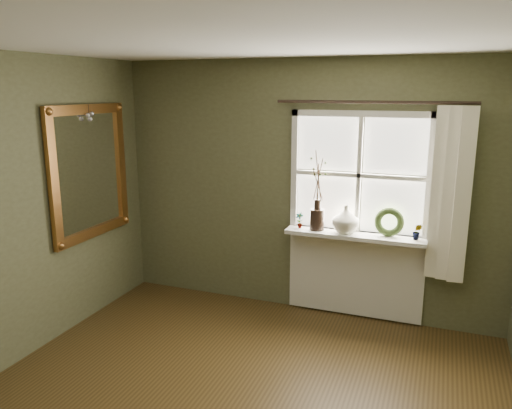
{
  "coord_description": "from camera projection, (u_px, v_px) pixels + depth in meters",
  "views": [
    {
      "loc": [
        1.31,
        -2.6,
        2.31
      ],
      "look_at": [
        -0.27,
        1.55,
        1.27
      ],
      "focal_mm": 35.0,
      "sensor_mm": 36.0,
      "label": 1
    }
  ],
  "objects": [
    {
      "name": "curtain_rod",
      "position": [
        373.0,
        102.0,
        4.6
      ],
      "size": [
        1.84,
        0.03,
        0.03
      ],
      "primitive_type": "cylinder",
      "rotation": [
        0.0,
        1.57,
        0.0
      ],
      "color": "black",
      "rests_on": "wall_back"
    },
    {
      "name": "ceiling",
      "position": [
        202.0,
        33.0,
        2.75
      ],
      "size": [
        4.5,
        4.5,
        0.0
      ],
      "primitive_type": "plane",
      "color": "silver",
      "rests_on": "ground"
    },
    {
      "name": "potted_plant_right",
      "position": [
        417.0,
        232.0,
        4.66
      ],
      "size": [
        0.09,
        0.08,
        0.16
      ],
      "primitive_type": "imported",
      "rotation": [
        0.0,
        0.0,
        -0.11
      ],
      "color": "#374A21",
      "rests_on": "window_sill"
    },
    {
      "name": "window_sill",
      "position": [
        355.0,
        235.0,
        4.88
      ],
      "size": [
        1.36,
        0.26,
        0.04
      ],
      "primitive_type": "cube",
      "color": "silver",
      "rests_on": "wall_back"
    },
    {
      "name": "wreath",
      "position": [
        389.0,
        225.0,
        4.78
      ],
      "size": [
        0.29,
        0.14,
        0.29
      ],
      "primitive_type": "torus",
      "rotation": [
        1.36,
        0.0,
        0.06
      ],
      "color": "#374A21",
      "rests_on": "window_sill"
    },
    {
      "name": "gilt_mirror",
      "position": [
        90.0,
        172.0,
        4.93
      ],
      "size": [
        0.1,
        1.11,
        1.32
      ],
      "color": "white",
      "rests_on": "wall_left"
    },
    {
      "name": "cream_vase",
      "position": [
        346.0,
        219.0,
        4.88
      ],
      "size": [
        0.33,
        0.33,
        0.28
      ],
      "primitive_type": "imported",
      "rotation": [
        0.0,
        0.0,
        0.3
      ],
      "color": "beige",
      "rests_on": "window_sill"
    },
    {
      "name": "wall_back",
      "position": [
        306.0,
        188.0,
        5.14
      ],
      "size": [
        4.0,
        0.1,
        2.6
      ],
      "primitive_type": "cube",
      "color": "brown",
      "rests_on": "ground"
    },
    {
      "name": "potted_plant_left",
      "position": [
        300.0,
        220.0,
        5.05
      ],
      "size": [
        0.09,
        0.07,
        0.16
      ],
      "primitive_type": "imported",
      "rotation": [
        0.0,
        0.0,
        -0.18
      ],
      "color": "#374A21",
      "rests_on": "window_sill"
    },
    {
      "name": "window_frame",
      "position": [
        359.0,
        175.0,
        4.85
      ],
      "size": [
        1.36,
        0.06,
        1.24
      ],
      "color": "silver",
      "rests_on": "wall_back"
    },
    {
      "name": "curtain",
      "position": [
        450.0,
        195.0,
        4.49
      ],
      "size": [
        0.36,
        0.12,
        1.59
      ],
      "primitive_type": "cube",
      "color": "white",
      "rests_on": "wall_back"
    },
    {
      "name": "dark_jug",
      "position": [
        317.0,
        219.0,
        4.98
      ],
      "size": [
        0.15,
        0.15,
        0.21
      ],
      "primitive_type": "cylinder",
      "rotation": [
        0.0,
        0.0,
        -0.03
      ],
      "color": "black",
      "rests_on": "window_sill"
    },
    {
      "name": "window_apron",
      "position": [
        354.0,
        274.0,
        5.08
      ],
      "size": [
        1.36,
        0.04,
        0.88
      ],
      "primitive_type": "cube",
      "color": "silver",
      "rests_on": "ground"
    }
  ]
}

